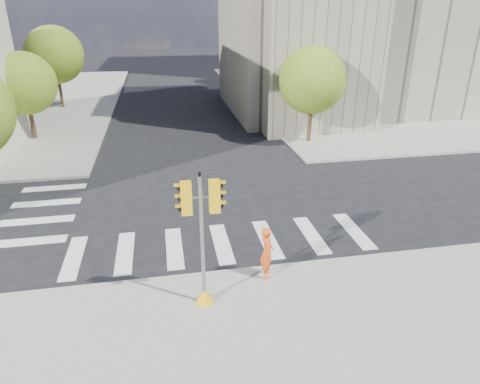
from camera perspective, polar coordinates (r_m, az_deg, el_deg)
name	(u,v)px	position (r m, az deg, el deg)	size (l,w,h in m)	color
ground	(217,220)	(18.23, -3.07, -3.70)	(160.00, 160.00, 0.00)	black
sidewalk_far_right	(372,92)	(48.22, 17.15, 12.67)	(28.00, 40.00, 0.15)	gray
civic_building	(371,20)	(39.38, 17.11, 21.04)	(26.00, 16.00, 19.39)	gray
tree_lw_mid	(25,83)	(31.58, -26.79, 12.79)	(4.00, 4.00, 5.77)	#382616
tree_lw_far	(55,55)	(41.14, -23.49, 16.42)	(4.80, 4.80, 6.95)	#382616
tree_re_near	(312,80)	(28.10, 9.62, 14.46)	(4.20, 4.20, 6.16)	#382616
tree_re_mid	(266,55)	(39.46, 3.55, 17.71)	(4.60, 4.60, 6.66)	#382616
tree_re_far	(241,49)	(51.18, 0.13, 18.54)	(4.00, 4.00, 5.88)	#382616
lamp_near	(301,64)	(31.93, 8.07, 16.57)	(0.35, 0.18, 8.11)	black
lamp_far	(257,47)	(45.37, 2.28, 18.78)	(0.35, 0.18, 8.11)	black
traffic_signal	(203,252)	(12.34, -5.00, -7.97)	(1.06, 0.56, 4.17)	#E9AF0C
photographer	(267,252)	(13.94, 3.61, -8.04)	(0.65, 0.43, 1.80)	#E45015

